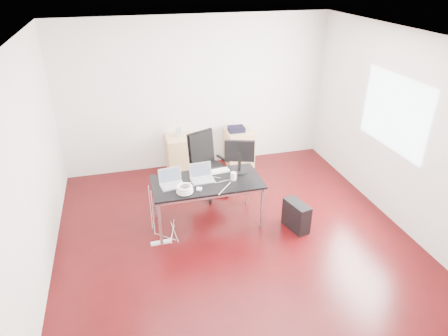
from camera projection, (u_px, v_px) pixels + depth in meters
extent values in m
plane|color=#310507|center=(234.00, 236.00, 5.86)|extent=(5.00, 5.00, 0.00)
plane|color=silver|center=(236.00, 38.00, 4.56)|extent=(5.00, 5.00, 0.00)
plane|color=silver|center=(197.00, 94.00, 7.35)|extent=(5.00, 0.00, 5.00)
plane|color=silver|center=(326.00, 281.00, 3.07)|extent=(5.00, 0.00, 5.00)
plane|color=silver|center=(29.00, 173.00, 4.64)|extent=(0.00, 5.00, 5.00)
plane|color=silver|center=(400.00, 131.00, 5.78)|extent=(0.00, 5.00, 5.00)
plane|color=white|center=(393.00, 113.00, 5.86)|extent=(0.00, 1.50, 1.50)
cube|color=black|center=(207.00, 182.00, 5.83)|extent=(1.60, 0.80, 0.03)
cube|color=silver|center=(160.00, 224.00, 5.53)|extent=(0.04, 0.04, 0.70)
cube|color=silver|center=(155.00, 198.00, 6.13)|extent=(0.04, 0.04, 0.70)
cube|color=silver|center=(262.00, 208.00, 5.87)|extent=(0.04, 0.04, 0.70)
cube|color=silver|center=(247.00, 185.00, 6.47)|extent=(0.04, 0.04, 0.70)
cylinder|color=black|center=(210.00, 183.00, 6.78)|extent=(0.06, 0.06, 0.47)
cube|color=black|center=(210.00, 169.00, 6.66)|extent=(0.62, 0.61, 0.06)
cube|color=black|center=(202.00, 148.00, 6.67)|extent=(0.46, 0.27, 0.55)
cube|color=tan|center=(181.00, 154.00, 7.51)|extent=(0.50, 0.50, 0.70)
cube|color=tan|center=(239.00, 148.00, 7.78)|extent=(0.50, 0.50, 0.70)
cube|color=black|center=(296.00, 216.00, 5.93)|extent=(0.30, 0.49, 0.44)
cylinder|color=black|center=(205.00, 161.00, 7.74)|extent=(0.30, 0.30, 0.28)
cube|color=white|center=(161.00, 242.00, 5.70)|extent=(0.30, 0.07, 0.04)
cube|color=silver|center=(173.00, 186.00, 5.68)|extent=(0.36, 0.27, 0.01)
cube|color=silver|center=(170.00, 175.00, 5.72)|extent=(0.33, 0.09, 0.22)
cube|color=#475166|center=(170.00, 175.00, 5.72)|extent=(0.29, 0.07, 0.18)
cube|color=silver|center=(203.00, 181.00, 5.83)|extent=(0.34, 0.25, 0.01)
cube|color=silver|center=(201.00, 170.00, 5.87)|extent=(0.33, 0.06, 0.22)
cube|color=#475166|center=(201.00, 170.00, 5.86)|extent=(0.29, 0.05, 0.18)
cylinder|color=black|center=(239.00, 171.00, 6.09)|extent=(0.26, 0.26, 0.02)
cylinder|color=black|center=(240.00, 161.00, 6.02)|extent=(0.05, 0.05, 0.30)
cube|color=black|center=(239.00, 151.00, 5.95)|extent=(0.44, 0.19, 0.34)
cube|color=#475166|center=(239.00, 150.00, 5.97)|extent=(0.38, 0.13, 0.29)
cube|color=white|center=(215.00, 172.00, 6.06)|extent=(0.45, 0.17, 0.02)
cylinder|color=white|center=(233.00, 176.00, 5.83)|extent=(0.09, 0.09, 0.12)
cylinder|color=#5D271F|center=(235.00, 175.00, 5.88)|extent=(0.09, 0.09, 0.10)
torus|color=white|center=(185.00, 191.00, 5.53)|extent=(0.24, 0.24, 0.04)
torus|color=white|center=(185.00, 189.00, 5.51)|extent=(0.23, 0.23, 0.04)
torus|color=white|center=(185.00, 187.00, 5.50)|extent=(0.22, 0.22, 0.04)
cube|color=white|center=(199.00, 189.00, 5.60)|extent=(0.09, 0.09, 0.03)
cube|color=#9E9E9E|center=(179.00, 132.00, 7.33)|extent=(0.09, 0.08, 0.18)
cube|color=black|center=(236.00, 129.00, 7.59)|extent=(0.31, 0.25, 0.09)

